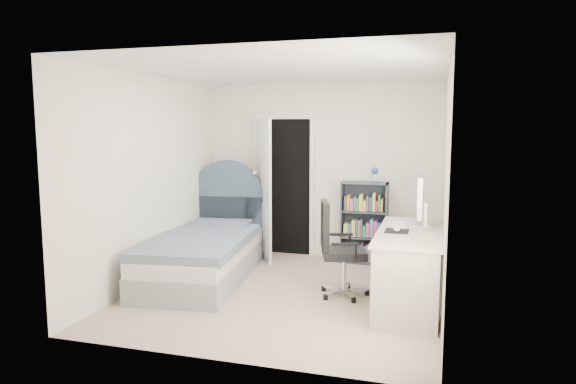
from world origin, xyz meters
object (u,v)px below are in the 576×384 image
(nightstand, at_px, (242,226))
(floor_lamp, at_px, (253,223))
(office_chair, at_px, (336,244))
(bookcase, at_px, (365,227))
(desk, at_px, (409,265))
(bed, at_px, (205,252))

(nightstand, distance_m, floor_lamp, 0.32)
(floor_lamp, bearing_deg, office_chair, -41.76)
(bookcase, distance_m, desk, 1.74)
(bed, relative_size, nightstand, 3.73)
(bookcase, relative_size, desk, 0.81)
(office_chair, bearing_deg, floor_lamp, 138.24)
(office_chair, bearing_deg, bookcase, 85.61)
(bed, xyz_separation_m, bookcase, (1.84, 1.23, 0.19))
(nightstand, xyz_separation_m, desk, (2.51, -1.60, 0.01))
(bookcase, height_order, desk, desk)
(bed, xyz_separation_m, desk, (2.53, -0.36, 0.12))
(nightstand, relative_size, bookcase, 0.48)
(nightstand, height_order, bookcase, bookcase)
(bookcase, bearing_deg, desk, -66.63)
(nightstand, height_order, desk, desk)
(bed, height_order, nightstand, bed)
(desk, relative_size, office_chair, 1.55)
(bookcase, relative_size, office_chair, 1.26)
(floor_lamp, distance_m, office_chair, 1.97)
(bed, bearing_deg, floor_lamp, 76.34)
(desk, bearing_deg, bookcase, 113.37)
(floor_lamp, xyz_separation_m, desk, (2.27, -1.41, -0.08))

